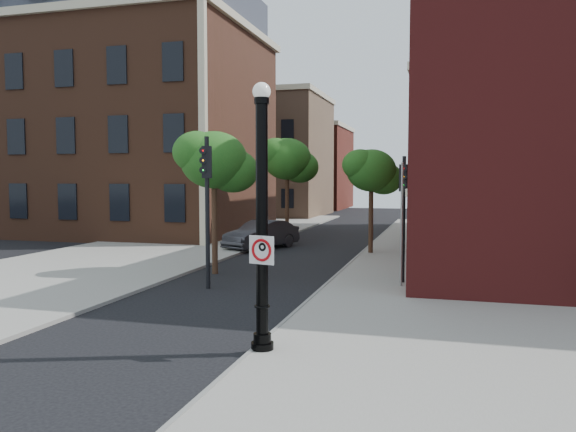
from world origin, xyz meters
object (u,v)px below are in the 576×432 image
(parked_car, at_px, (261,235))
(no_parking_sign, at_px, (262,250))
(traffic_signal_right, at_px, (404,199))
(lamppost, at_px, (262,231))
(traffic_signal_left, at_px, (207,187))

(parked_car, bearing_deg, no_parking_sign, -48.60)
(no_parking_sign, xyz_separation_m, parked_car, (-5.97, 17.90, -1.61))
(no_parking_sign, relative_size, parked_car, 0.13)
(no_parking_sign, bearing_deg, traffic_signal_right, 89.13)
(traffic_signal_right, bearing_deg, lamppost, -92.55)
(lamppost, xyz_separation_m, no_parking_sign, (0.04, -0.15, -0.40))
(lamppost, distance_m, parked_car, 18.82)
(lamppost, bearing_deg, no_parking_sign, -75.62)
(parked_car, bearing_deg, lamppost, -48.57)
(traffic_signal_left, bearing_deg, lamppost, -76.08)
(traffic_signal_right, bearing_deg, parked_car, 146.65)
(no_parking_sign, height_order, parked_car, no_parking_sign)
(parked_car, bearing_deg, traffic_signal_left, -58.47)
(traffic_signal_left, bearing_deg, parked_car, 79.65)
(lamppost, height_order, traffic_signal_left, lamppost)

